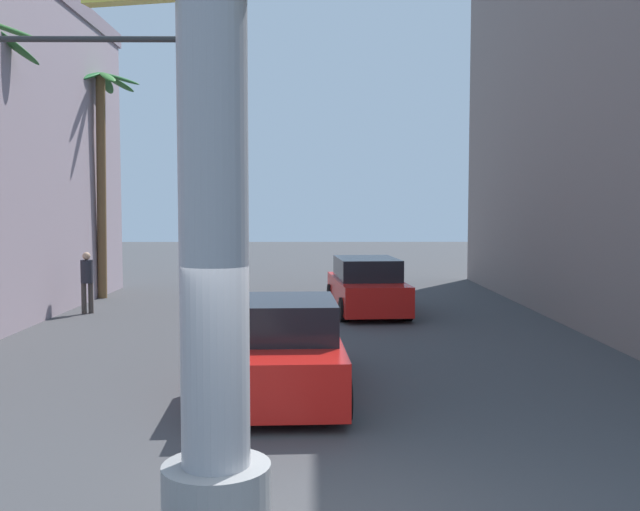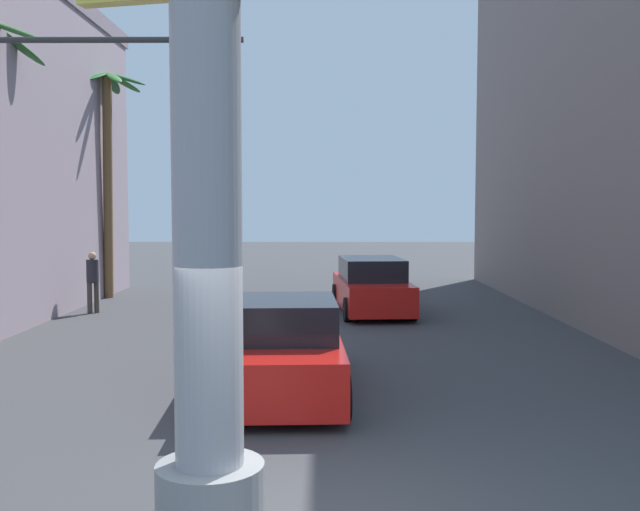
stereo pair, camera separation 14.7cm
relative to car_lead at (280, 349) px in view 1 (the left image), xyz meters
The scene contains 6 objects.
ground_plane 4.85m from the car_lead, 82.20° to the left, with size 89.55×89.55×0.00m, color #424244.
car_lead is the anchor object (origin of this frame).
car_far 9.03m from the car_lead, 76.76° to the left, with size 2.22×4.74×1.56m.
palm_tree_far_right 17.24m from the car_lead, 59.84° to the left, with size 2.88×2.96×7.77m.
palm_tree_far_left 14.22m from the car_lead, 118.01° to the left, with size 2.60×2.63×7.42m.
pedestrian_far_left 10.38m from the car_lead, 124.32° to the left, with size 0.48×0.48×1.74m.
Camera 1 is at (-0.09, -6.22, 3.02)m, focal length 40.00 mm.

